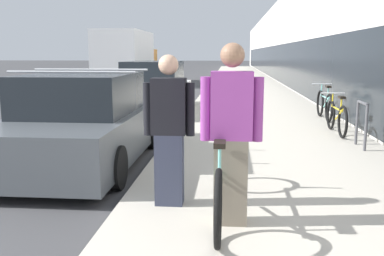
% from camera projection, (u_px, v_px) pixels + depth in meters
% --- Properties ---
extents(sidewalk_slab, '(4.14, 70.00, 0.12)m').
position_uv_depth(sidewalk_slab, '(245.00, 85.00, 23.96)').
color(sidewalk_slab, '#BCB5A5').
rests_on(sidewalk_slab, ground).
extents(storefront_facade, '(10.01, 70.00, 5.16)m').
position_uv_depth(storefront_facade, '(341.00, 43.00, 30.75)').
color(storefront_facade, silver).
rests_on(storefront_facade, ground).
extents(tandem_bicycle, '(0.52, 2.51, 0.90)m').
position_uv_depth(tandem_bicycle, '(221.00, 177.00, 4.62)').
color(tandem_bicycle, black).
rests_on(tandem_bicycle, sidewalk_slab).
extents(person_rider, '(0.61, 0.24, 1.80)m').
position_uv_depth(person_rider, '(231.00, 135.00, 4.21)').
color(person_rider, '#756B5B').
rests_on(person_rider, sidewalk_slab).
extents(person_bystander, '(0.57, 0.22, 1.69)m').
position_uv_depth(person_bystander, '(169.00, 131.00, 4.76)').
color(person_bystander, '#33384C').
rests_on(person_bystander, sidewalk_slab).
extents(bike_rack_hoop, '(0.05, 0.60, 0.84)m').
position_uv_depth(bike_rack_hoop, '(362.00, 120.00, 7.75)').
color(bike_rack_hoop, '#4C4C51').
rests_on(bike_rack_hoop, sidewalk_slab).
extents(cruiser_bike_nearest, '(0.52, 1.71, 0.85)m').
position_uv_depth(cruiser_bike_nearest, '(337.00, 117.00, 9.15)').
color(cruiser_bike_nearest, black).
rests_on(cruiser_bike_nearest, sidewalk_slab).
extents(cruiser_bike_middle, '(0.52, 1.79, 0.91)m').
position_uv_depth(cruiser_bike_middle, '(324.00, 105.00, 11.14)').
color(cruiser_bike_middle, black).
rests_on(cruiser_bike_middle, sidewalk_slab).
extents(parked_sedan_curbside, '(1.99, 4.30, 1.56)m').
position_uv_depth(parked_sedan_curbside, '(83.00, 124.00, 7.05)').
color(parked_sedan_curbside, '#4C5156').
rests_on(parked_sedan_curbside, ground).
extents(vintage_roadster_curbside, '(1.90, 4.63, 1.59)m').
position_uv_depth(vintage_roadster_curbside, '(154.00, 91.00, 12.92)').
color(vintage_roadster_curbside, white).
rests_on(vintage_roadster_curbside, ground).
extents(moving_truck, '(2.53, 7.49, 3.11)m').
position_uv_depth(moving_truck, '(127.00, 58.00, 25.62)').
color(moving_truck, orange).
rests_on(moving_truck, ground).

